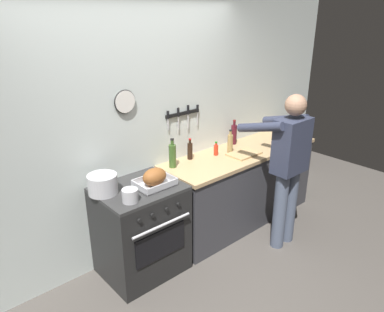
{
  "coord_description": "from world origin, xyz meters",
  "views": [
    {
      "loc": [
        -1.82,
        -1.56,
        2.37
      ],
      "look_at": [
        0.31,
        0.85,
        1.11
      ],
      "focal_mm": 34.04,
      "sensor_mm": 36.0,
      "label": 1
    }
  ],
  "objects": [
    {
      "name": "counter_block",
      "position": [
        1.2,
        0.99,
        0.45
      ],
      "size": [
        2.03,
        0.65,
        0.9
      ],
      "color": "#38383D",
      "rests_on": "ground"
    },
    {
      "name": "stock_pot",
      "position": [
        -0.51,
        1.1,
        0.99
      ],
      "size": [
        0.26,
        0.26,
        0.17
      ],
      "color": "#B7B7BC",
      "rests_on": "stove"
    },
    {
      "name": "saucepan",
      "position": [
        -0.42,
        0.81,
        0.96
      ],
      "size": [
        0.14,
        0.14,
        0.11
      ],
      "color": "#B7B7BC",
      "rests_on": "stove"
    },
    {
      "name": "bottle_wine_red",
      "position": [
        1.31,
        1.22,
        1.02
      ],
      "size": [
        0.07,
        0.07,
        0.3
      ],
      "color": "#47141E",
      "rests_on": "counter_block"
    },
    {
      "name": "bottle_vinegar",
      "position": [
        1.05,
        1.04,
        1.01
      ],
      "size": [
        0.06,
        0.06,
        0.27
      ],
      "color": "#997F4C",
      "rests_on": "counter_block"
    },
    {
      "name": "bottle_olive_oil",
      "position": [
        0.31,
        1.15,
        1.03
      ],
      "size": [
        0.07,
        0.07,
        0.31
      ],
      "color": "#385623",
      "rests_on": "counter_block"
    },
    {
      "name": "cutting_board",
      "position": [
        1.13,
        0.9,
        0.91
      ],
      "size": [
        0.36,
        0.24,
        0.02
      ],
      "primitive_type": "cube",
      "color": "tan",
      "rests_on": "counter_block"
    },
    {
      "name": "bottle_soy_sauce",
      "position": [
        0.59,
        1.2,
        1.0
      ],
      "size": [
        0.06,
        0.06,
        0.23
      ],
      "color": "black",
      "rests_on": "counter_block"
    },
    {
      "name": "stove",
      "position": [
        -0.22,
        0.99,
        0.45
      ],
      "size": [
        0.76,
        0.67,
        0.9
      ],
      "color": "black",
      "rests_on": "ground"
    },
    {
      "name": "bottle_hot_sauce",
      "position": [
        0.88,
        1.1,
        0.96
      ],
      "size": [
        0.05,
        0.05,
        0.16
      ],
      "color": "red",
      "rests_on": "counter_block"
    },
    {
      "name": "person_cook",
      "position": [
        1.19,
        0.36,
        0.95
      ],
      "size": [
        0.51,
        0.63,
        1.66
      ],
      "rotation": [
        0.0,
        0.0,
        1.38
      ],
      "color": "#4C566B",
      "rests_on": "ground"
    },
    {
      "name": "roasting_pan",
      "position": [
        -0.09,
        0.92,
        0.98
      ],
      "size": [
        0.35,
        0.26,
        0.17
      ],
      "color": "#B7B7BC",
      "rests_on": "stove"
    },
    {
      "name": "wall_back",
      "position": [
        0.0,
        1.35,
        1.3
      ],
      "size": [
        6.0,
        0.13,
        2.6
      ],
      "color": "silver",
      "rests_on": "ground"
    }
  ]
}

